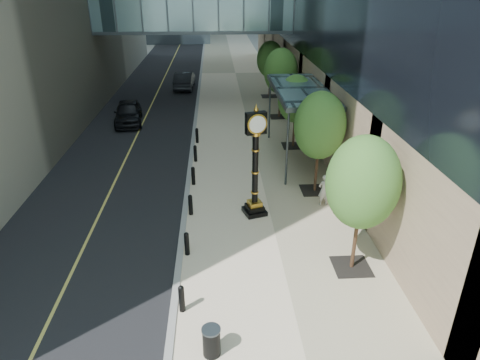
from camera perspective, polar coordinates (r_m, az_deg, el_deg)
The scene contains 13 objects.
ground at distance 14.30m, azimuth 3.59°, elevation -19.40°, with size 320.00×320.00×0.00m, color gray.
road at distance 51.35m, azimuth -9.84°, elevation 13.74°, with size 8.00×180.00×0.02m, color black.
sidewalk at distance 51.11m, azimuth -0.62°, elevation 14.06°, with size 8.00×180.00×0.06m, color beige.
curb at distance 51.07m, azimuth -5.25°, elevation 13.96°, with size 0.25×180.00×0.07m, color gray.
skywalk at distance 38.16m, azimuth -6.18°, elevation 21.72°, with size 17.00×4.20×5.80m.
entrance_canopy at distance 25.24m, azimuth 8.10°, elevation 11.70°, with size 3.00×8.00×4.38m.
bollard_row at distance 21.35m, azimuth -6.42°, elevation -1.36°, with size 0.20×16.20×0.90m.
street_trees at distance 26.95m, azimuth 7.63°, elevation 11.09°, with size 2.58×28.49×5.31m.
street_clock at distance 19.11m, azimuth 2.03°, elevation 1.31°, with size 1.19×1.19×5.09m.
trash_bin at distance 13.26m, azimuth -3.82°, elevation -20.77°, with size 0.52×0.52×0.90m, color black.
pedestrian at distance 20.86m, azimuth 11.12°, elevation -1.30°, with size 0.58×0.38×1.60m, color #AAA79C.
car_near at distance 33.75m, azimuth -14.69°, elevation 8.71°, with size 1.95×4.85×1.65m, color black.
car_far at distance 43.97m, azimuth -7.42°, elevation 13.07°, with size 1.72×4.94×1.63m, color black.
Camera 1 is at (-1.45, -10.05, 10.06)m, focal length 32.00 mm.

